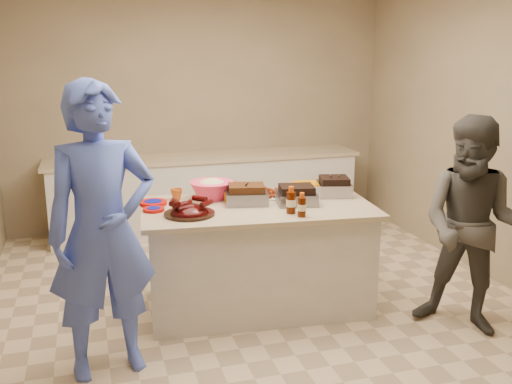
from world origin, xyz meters
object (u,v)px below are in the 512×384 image
object	(u,v)px
island	(258,306)
guest_gray	(463,328)
rib_platter	(189,215)
mustard_bottle	(227,202)
bbq_bottle_a	(291,213)
roasting_pan	(334,195)
plastic_cup	(177,200)
coleslaw_bowl	(212,199)
guest_blue	(112,367)
bbq_bottle_b	(302,217)

from	to	relation	value
island	guest_gray	size ratio (longest dim) A/B	1.13
rib_platter	mustard_bottle	xyz separation A→B (m)	(0.36, 0.29, 0.00)
guest_gray	bbq_bottle_a	bearing A→B (deg)	-157.00
guest_gray	roasting_pan	bearing A→B (deg)	172.65
plastic_cup	coleslaw_bowl	bearing A→B (deg)	-9.81
coleslaw_bowl	plastic_cup	distance (m)	0.29
guest_blue	bbq_bottle_a	bearing A→B (deg)	3.58
bbq_bottle_b	rib_platter	bearing A→B (deg)	160.43
guest_blue	guest_gray	size ratio (longest dim) A/B	1.18
coleslaw_bowl	guest_blue	xyz separation A→B (m)	(-0.92, -0.95, -0.87)
rib_platter	plastic_cup	size ratio (longest dim) A/B	3.88
island	coleslaw_bowl	xyz separation A→B (m)	(-0.31, 0.32, 0.87)
bbq_bottle_a	mustard_bottle	world-z (taller)	bbq_bottle_a
roasting_pan	bbq_bottle_a	size ratio (longest dim) A/B	1.31
bbq_bottle_a	plastic_cup	xyz separation A→B (m)	(-0.77, 0.65, 0.00)
plastic_cup	guest_gray	size ratio (longest dim) A/B	0.06
bbq_bottle_b	guest_blue	bearing A→B (deg)	-170.60
roasting_pan	bbq_bottle_a	xyz separation A→B (m)	(-0.54, -0.41, 0.00)
coleslaw_bowl	plastic_cup	size ratio (longest dim) A/B	3.63
coleslaw_bowl	bbq_bottle_a	world-z (taller)	coleslaw_bowl
mustard_bottle	guest_blue	world-z (taller)	mustard_bottle
bbq_bottle_a	island	bearing A→B (deg)	122.23
mustard_bottle	bbq_bottle_b	bearing A→B (deg)	-52.93
guest_blue	island	bearing A→B (deg)	16.96
island	mustard_bottle	world-z (taller)	mustard_bottle
roasting_pan	plastic_cup	size ratio (longest dim) A/B	2.76
island	plastic_cup	xyz separation A→B (m)	(-0.59, 0.37, 0.87)
rib_platter	guest_blue	distance (m)	1.21
rib_platter	mustard_bottle	world-z (taller)	rib_platter
island	bbq_bottle_b	distance (m)	0.98
island	guest_blue	bearing A→B (deg)	-147.05
bbq_bottle_a	plastic_cup	size ratio (longest dim) A/B	2.10
bbq_bottle_a	guest_blue	world-z (taller)	bbq_bottle_a
island	roasting_pan	xyz separation A→B (m)	(0.72, 0.13, 0.87)
rib_platter	guest_blue	bearing A→B (deg)	-141.16
island	mustard_bottle	xyz separation A→B (m)	(-0.21, 0.18, 0.87)
bbq_bottle_a	mustard_bottle	distance (m)	0.61
bbq_bottle_b	plastic_cup	bearing A→B (deg)	137.16
rib_platter	bbq_bottle_a	world-z (taller)	bbq_bottle_a
island	coleslaw_bowl	size ratio (longest dim) A/B	5.09
mustard_bottle	guest_gray	distance (m)	2.10
roasting_pan	bbq_bottle_b	bearing A→B (deg)	-119.37
coleslaw_bowl	mustard_bottle	xyz separation A→B (m)	(0.10, -0.13, 0.00)
plastic_cup	bbq_bottle_a	bearing A→B (deg)	-40.12
bbq_bottle_a	bbq_bottle_b	xyz separation A→B (m)	(0.05, -0.11, 0.00)
bbq_bottle_a	roasting_pan	bearing A→B (deg)	37.31
roasting_pan	bbq_bottle_b	distance (m)	0.72
bbq_bottle_b	plastic_cup	xyz separation A→B (m)	(-0.82, 0.76, 0.00)
rib_platter	guest_gray	world-z (taller)	rib_platter
mustard_bottle	guest_gray	xyz separation A→B (m)	(1.62, -1.01, -0.87)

